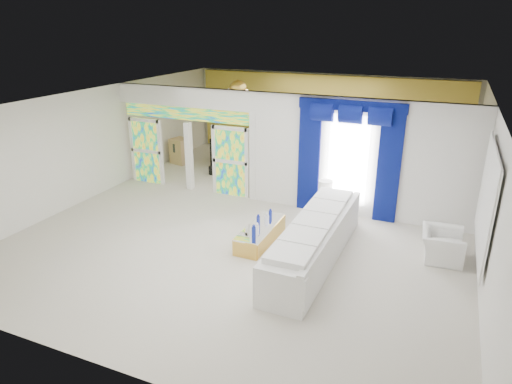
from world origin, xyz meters
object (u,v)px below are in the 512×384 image
at_px(armchair, 442,245).
at_px(grand_piano, 243,149).
at_px(white_sofa, 315,242).
at_px(console_table, 336,210).
at_px(coffee_table, 260,234).

xyz_separation_m(armchair, grand_piano, (-6.74, 4.69, 0.17)).
relative_size(white_sofa, grand_piano, 2.20).
bearing_deg(white_sofa, armchair, 25.36).
xyz_separation_m(console_table, grand_piano, (-4.18, 3.43, 0.30)).
bearing_deg(console_table, coffee_table, -120.81).
distance_m(coffee_table, grand_piano, 6.24).
bearing_deg(white_sofa, console_table, 94.09).
bearing_deg(white_sofa, grand_piano, 127.68).
xyz_separation_m(white_sofa, grand_piano, (-4.30, 5.79, 0.08)).
relative_size(armchair, grand_piano, 0.50).
bearing_deg(console_table, armchair, -26.08).
xyz_separation_m(coffee_table, console_table, (1.22, 2.05, -0.01)).
bearing_deg(grand_piano, console_table, -31.01).
distance_m(console_table, armchair, 2.85).
distance_m(white_sofa, coffee_table, 1.40).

